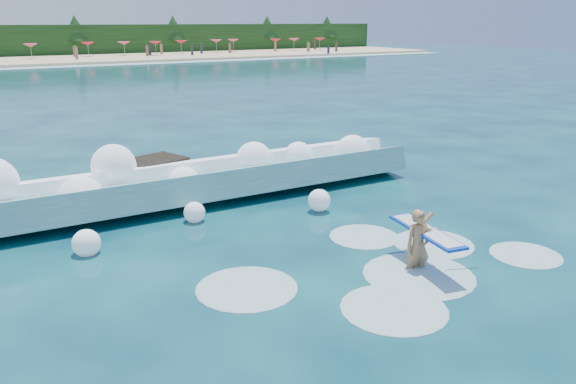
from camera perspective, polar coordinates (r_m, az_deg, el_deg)
name	(u,v)px	position (r m, az deg, el deg)	size (l,w,h in m)	color
ground	(276,271)	(13.51, -1.21, -7.99)	(200.00, 200.00, 0.00)	#07243D
beach	(1,62)	(89.06, -27.12, 11.71)	(140.00, 20.00, 0.40)	tan
wet_band	(9,68)	(78.13, -26.49, 11.17)	(140.00, 5.00, 0.08)	silver
breaking_wave	(165,188)	(18.52, -12.42, 0.41)	(17.82, 2.78, 1.54)	teal
rock_cluster	(65,195)	(19.12, -21.71, -0.26)	(8.03, 3.26, 1.32)	black
surfer_with_board	(420,243)	(13.70, 13.26, -5.06)	(1.13, 2.97, 1.80)	#A5754D
wave_spray	(156,175)	(18.27, -13.30, 1.65)	(15.29, 4.87, 2.14)	white
surf_foam	(390,270)	(13.73, 10.31, -7.84)	(9.01, 5.64, 0.13)	silver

